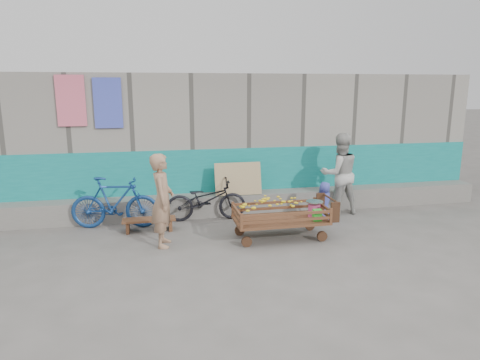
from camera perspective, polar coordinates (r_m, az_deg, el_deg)
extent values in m
plane|color=#5C5853|center=(7.20, 0.96, -9.86)|extent=(80.00, 80.00, 0.00)
cube|color=gray|center=(10.77, -3.83, 5.80)|extent=(12.00, 3.00, 3.00)
cube|color=#12807E|center=(9.43, -2.48, -0.06)|extent=(12.00, 0.03, 1.40)
cube|color=slate|center=(9.32, -2.22, -3.21)|extent=(12.00, 0.50, 0.45)
cube|color=tan|center=(9.11, -0.25, 0.16)|extent=(1.00, 0.19, 0.68)
cube|color=#E8647E|center=(9.20, -21.63, 9.80)|extent=(0.55, 0.03, 1.00)
cube|color=#4654CA|center=(9.11, -17.20, 9.78)|extent=(0.55, 0.03, 1.00)
cube|color=#523322|center=(7.85, 5.40, -5.33)|extent=(1.67, 0.83, 0.05)
cylinder|color=#351C12|center=(7.48, 0.90, -8.24)|extent=(0.19, 0.06, 0.19)
cube|color=#523322|center=(7.25, 0.20, -5.51)|extent=(0.05, 0.05, 0.26)
cylinder|color=#351C12|center=(8.04, -0.06, -6.74)|extent=(0.19, 0.06, 0.19)
cube|color=#523322|center=(7.97, -0.96, -3.83)|extent=(0.05, 0.05, 0.26)
cylinder|color=#351C12|center=(7.88, 10.89, -7.37)|extent=(0.19, 0.06, 0.19)
cube|color=#523322|center=(7.73, 12.01, -4.65)|extent=(0.05, 0.05, 0.26)
cylinder|color=#351C12|center=(8.42, 9.30, -6.02)|extent=(0.19, 0.06, 0.19)
cube|color=#523322|center=(8.41, 9.90, -3.16)|extent=(0.05, 0.05, 0.26)
cube|color=#523322|center=(7.46, 6.29, -5.36)|extent=(1.61, 0.04, 0.05)
cube|color=#523322|center=(7.42, 6.31, -4.55)|extent=(1.61, 0.04, 0.05)
cube|color=#523322|center=(8.17, 4.61, -3.75)|extent=(1.61, 0.04, 0.05)
cube|color=#523322|center=(8.14, 4.63, -3.00)|extent=(1.61, 0.04, 0.05)
cube|color=#523322|center=(7.62, -0.41, -4.90)|extent=(0.04, 0.78, 0.05)
cube|color=#523322|center=(7.59, -0.41, -4.10)|extent=(0.04, 0.78, 0.05)
cube|color=#523322|center=(8.08, 10.90, -4.12)|extent=(0.04, 0.78, 0.05)
cube|color=#523322|center=(8.05, 10.93, -3.36)|extent=(0.04, 0.78, 0.05)
cylinder|color=#351C12|center=(8.08, 12.06, -2.46)|extent=(0.04, 0.74, 0.04)
cube|color=#351C12|center=(8.40, 10.67, -2.95)|extent=(0.17, 0.04, 0.37)
cube|color=#351C12|center=(7.80, 12.58, -4.23)|extent=(0.17, 0.04, 0.37)
ellipsoid|color=yellow|center=(7.75, 4.77, -3.78)|extent=(1.20, 0.65, 0.41)
cylinder|color=#EA4F96|center=(8.01, 9.86, -4.01)|extent=(0.22, 0.22, 0.24)
cylinder|color=silver|center=(7.98, 9.90, -3.12)|extent=(0.03, 0.03, 0.06)
cylinder|color=silver|center=(7.97, 9.91, -2.86)|extent=(0.31, 0.31, 0.02)
cube|color=green|center=(7.77, 10.24, -4.62)|extent=(0.15, 0.11, 0.20)
cube|color=#523322|center=(8.41, -12.04, -5.17)|extent=(1.00, 0.30, 0.04)
cube|color=#523322|center=(8.46, -14.73, -6.12)|extent=(0.06, 0.28, 0.20)
cube|color=#523322|center=(8.45, -9.26, -5.89)|extent=(0.06, 0.28, 0.20)
imported|color=#A1785C|center=(7.46, -10.31, -2.69)|extent=(0.45, 0.63, 1.63)
imported|color=#B9B8B2|center=(9.49, 13.11, 0.83)|extent=(0.86, 0.67, 1.76)
imported|color=#434BAD|center=(8.94, 11.18, -2.86)|extent=(0.48, 0.44, 0.83)
imported|color=black|center=(8.87, -4.55, -2.65)|extent=(1.67, 0.62, 0.87)
imported|color=navy|center=(8.67, -16.33, -2.92)|extent=(1.76, 0.74, 1.03)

